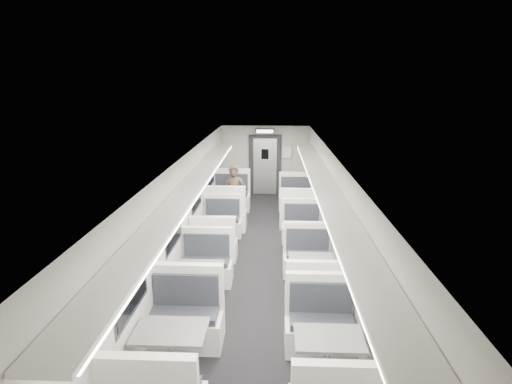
# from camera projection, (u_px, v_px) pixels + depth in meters

# --- Properties ---
(room) EXTENTS (3.24, 12.24, 2.64)m
(room) POSITION_uv_depth(u_px,v_px,m) (259.00, 216.00, 8.07)
(room) COLOR black
(room) RESTS_ON ground
(booth_left_a) EXTENTS (1.15, 2.33, 1.24)m
(booth_left_a) POSITION_uv_depth(u_px,v_px,m) (228.00, 205.00, 11.47)
(booth_left_a) COLOR white
(booth_left_a) RESTS_ON room
(booth_left_b) EXTENTS (0.98, 1.99, 1.06)m
(booth_left_b) POSITION_uv_depth(u_px,v_px,m) (219.00, 232.00, 9.52)
(booth_left_b) COLOR white
(booth_left_b) RESTS_ON room
(booth_left_c) EXTENTS (1.00, 2.03, 1.09)m
(booth_left_c) POSITION_uv_depth(u_px,v_px,m) (200.00, 284.00, 7.06)
(booth_left_c) COLOR white
(booth_left_c) RESTS_ON room
(booth_left_d) EXTENTS (1.11, 2.24, 1.20)m
(booth_left_d) POSITION_uv_depth(u_px,v_px,m) (172.00, 356.00, 5.14)
(booth_left_d) COLOR white
(booth_left_d) RESTS_ON room
(booth_right_a) EXTENTS (1.05, 2.13, 1.14)m
(booth_right_a) POSITION_uv_depth(u_px,v_px,m) (297.00, 205.00, 11.56)
(booth_right_a) COLOR white
(booth_right_a) RESTS_ON room
(booth_right_b) EXTENTS (0.96, 1.95, 1.05)m
(booth_right_b) POSITION_uv_depth(u_px,v_px,m) (304.00, 238.00, 9.16)
(booth_right_b) COLOR white
(booth_right_b) RESTS_ON room
(booth_right_c) EXTENTS (0.98, 1.99, 1.07)m
(booth_right_c) POSITION_uv_depth(u_px,v_px,m) (311.00, 275.00, 7.41)
(booth_right_c) COLOR white
(booth_right_c) RESTS_ON room
(booth_right_d) EXTENTS (1.04, 2.11, 1.13)m
(booth_right_d) POSITION_uv_depth(u_px,v_px,m) (328.00, 361.00, 5.07)
(booth_right_d) COLOR white
(booth_right_d) RESTS_ON room
(passenger) EXTENTS (0.69, 0.53, 1.69)m
(passenger) POSITION_uv_depth(u_px,v_px,m) (234.00, 196.00, 10.83)
(passenger) COLOR black
(passenger) RESTS_ON room
(window_a) EXTENTS (0.02, 1.18, 0.84)m
(window_a) POSITION_uv_depth(u_px,v_px,m) (211.00, 172.00, 11.37)
(window_a) COLOR black
(window_a) RESTS_ON room
(window_b) EXTENTS (0.02, 1.18, 0.84)m
(window_b) POSITION_uv_depth(u_px,v_px,m) (197.00, 192.00, 9.25)
(window_b) COLOR black
(window_b) RESTS_ON room
(window_c) EXTENTS (0.02, 1.18, 0.84)m
(window_c) POSITION_uv_depth(u_px,v_px,m) (174.00, 225.00, 7.13)
(window_c) COLOR black
(window_c) RESTS_ON room
(window_d) EXTENTS (0.02, 1.18, 0.84)m
(window_d) POSITION_uv_depth(u_px,v_px,m) (131.00, 285.00, 5.01)
(window_d) COLOR black
(window_d) RESTS_ON room
(luggage_rack_left) EXTENTS (0.46, 10.40, 0.09)m
(luggage_rack_left) POSITION_uv_depth(u_px,v_px,m) (193.00, 185.00, 7.64)
(luggage_rack_left) COLOR white
(luggage_rack_left) RESTS_ON room
(luggage_rack_right) EXTENTS (0.46, 10.40, 0.09)m
(luggage_rack_right) POSITION_uv_depth(u_px,v_px,m) (324.00, 186.00, 7.54)
(luggage_rack_right) COLOR white
(luggage_rack_right) RESTS_ON room
(vestibule_door) EXTENTS (1.10, 0.13, 2.10)m
(vestibule_door) POSITION_uv_depth(u_px,v_px,m) (265.00, 165.00, 13.83)
(vestibule_door) COLOR black
(vestibule_door) RESTS_ON room
(exit_sign) EXTENTS (0.62, 0.12, 0.16)m
(exit_sign) POSITION_uv_depth(u_px,v_px,m) (265.00, 131.00, 13.03)
(exit_sign) COLOR black
(exit_sign) RESTS_ON room
(wall_notice) EXTENTS (0.32, 0.02, 0.40)m
(wall_notice) POSITION_uv_depth(u_px,v_px,m) (287.00, 153.00, 13.66)
(wall_notice) COLOR silver
(wall_notice) RESTS_ON room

